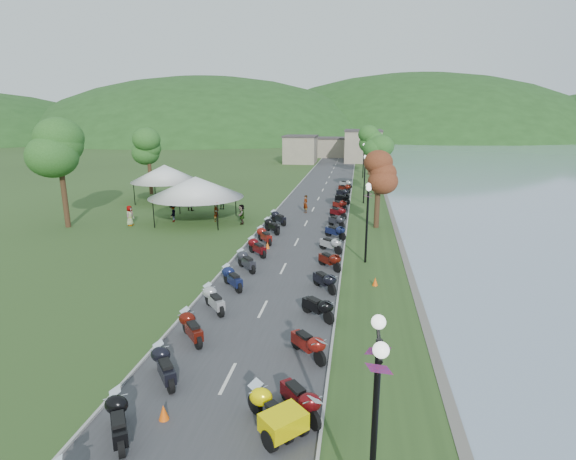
{
  "coord_description": "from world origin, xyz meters",
  "views": [
    {
      "loc": [
        4.36,
        -9.78,
        9.22
      ],
      "look_at": [
        -0.41,
        20.53,
        1.3
      ],
      "focal_mm": 28.0,
      "sensor_mm": 36.0,
      "label": 1
    }
  ],
  "objects_px": {
    "yellow_trike": "(271,412)",
    "pedestrian_b": "(190,210)",
    "vendor_tent_main": "(196,199)",
    "pedestrian_c": "(173,222)",
    "streetlamp_near": "(374,436)",
    "pedestrian_a": "(217,221)"
  },
  "relations": [
    {
      "from": "streetlamp_near",
      "to": "pedestrian_c",
      "type": "distance_m",
      "value": 32.8
    },
    {
      "from": "vendor_tent_main",
      "to": "pedestrian_c",
      "type": "distance_m",
      "value": 2.92
    },
    {
      "from": "streetlamp_near",
      "to": "pedestrian_a",
      "type": "xyz_separation_m",
      "value": [
        -12.87,
        28.95,
        -2.5
      ]
    },
    {
      "from": "pedestrian_a",
      "to": "pedestrian_b",
      "type": "bearing_deg",
      "value": 69.7
    },
    {
      "from": "pedestrian_b",
      "to": "vendor_tent_main",
      "type": "bearing_deg",
      "value": 131.4
    },
    {
      "from": "pedestrian_a",
      "to": "pedestrian_b",
      "type": "relative_size",
      "value": 0.89
    },
    {
      "from": "streetlamp_near",
      "to": "vendor_tent_main",
      "type": "distance_m",
      "value": 32.11
    },
    {
      "from": "pedestrian_a",
      "to": "pedestrian_b",
      "type": "height_order",
      "value": "pedestrian_b"
    },
    {
      "from": "vendor_tent_main",
      "to": "pedestrian_b",
      "type": "xyz_separation_m",
      "value": [
        -2.35,
        4.4,
        -2.0
      ]
    },
    {
      "from": "vendor_tent_main",
      "to": "pedestrian_c",
      "type": "bearing_deg",
      "value": -167.7
    },
    {
      "from": "yellow_trike",
      "to": "pedestrian_b",
      "type": "relative_size",
      "value": 1.32
    },
    {
      "from": "pedestrian_c",
      "to": "vendor_tent_main",
      "type": "bearing_deg",
      "value": 93.99
    },
    {
      "from": "vendor_tent_main",
      "to": "pedestrian_a",
      "type": "height_order",
      "value": "vendor_tent_main"
    },
    {
      "from": "streetlamp_near",
      "to": "pedestrian_a",
      "type": "height_order",
      "value": "streetlamp_near"
    },
    {
      "from": "streetlamp_near",
      "to": "pedestrian_a",
      "type": "relative_size",
      "value": 3.12
    },
    {
      "from": "yellow_trike",
      "to": "pedestrian_a",
      "type": "xyz_separation_m",
      "value": [
        -10.0,
        25.93,
        -0.55
      ]
    },
    {
      "from": "pedestrian_b",
      "to": "pedestrian_c",
      "type": "height_order",
      "value": "pedestrian_b"
    },
    {
      "from": "pedestrian_a",
      "to": "pedestrian_c",
      "type": "distance_m",
      "value": 3.81
    },
    {
      "from": "yellow_trike",
      "to": "streetlamp_near",
      "type": "height_order",
      "value": "streetlamp_near"
    },
    {
      "from": "streetlamp_near",
      "to": "vendor_tent_main",
      "type": "relative_size",
      "value": 0.9
    },
    {
      "from": "yellow_trike",
      "to": "pedestrian_b",
      "type": "bearing_deg",
      "value": -20.35
    },
    {
      "from": "vendor_tent_main",
      "to": "pedestrian_c",
      "type": "height_order",
      "value": "vendor_tent_main"
    }
  ]
}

